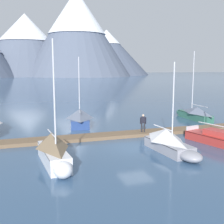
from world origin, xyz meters
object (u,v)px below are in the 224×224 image
sailboat_second_berth (54,150)px  sailboat_far_berth (223,140)px  sailboat_mid_dock_starboard (170,142)px  person_on_dock (143,122)px  sailboat_outer_slip (194,113)px  sailboat_mid_dock_port (80,118)px

sailboat_second_berth → sailboat_far_berth: size_ratio=1.13×
sailboat_mid_dock_starboard → person_on_dock: (0.39, 5.74, 0.48)m
sailboat_second_berth → sailboat_outer_slip: bearing=32.0°
sailboat_outer_slip → sailboat_mid_dock_port: bearing=177.3°
sailboat_far_berth → sailboat_mid_dock_starboard: bearing=-176.9°
sailboat_mid_dock_port → sailboat_mid_dock_starboard: bearing=-70.5°
sailboat_second_berth → person_on_dock: 10.75m
sailboat_mid_dock_port → person_on_dock: (4.69, -6.42, 0.39)m
sailboat_second_berth → sailboat_far_berth: sailboat_second_berth is taller
sailboat_mid_dock_port → person_on_dock: size_ratio=4.42×
sailboat_second_berth → sailboat_mid_dock_starboard: (8.63, 0.10, -0.20)m
sailboat_mid_dock_port → sailboat_far_berth: 15.12m
sailboat_mid_dock_port → sailboat_far_berth: size_ratio=1.06×
sailboat_second_berth → sailboat_mid_dock_starboard: size_ratio=1.19×
sailboat_far_berth → person_on_dock: size_ratio=4.18×
sailboat_second_berth → sailboat_outer_slip: sailboat_outer_slip is taller
sailboat_outer_slip → sailboat_mid_dock_starboard: bearing=-130.8°
sailboat_far_berth → person_on_dock: bearing=130.4°
sailboat_far_berth → person_on_dock: 7.23m
sailboat_mid_dock_port → sailboat_outer_slip: bearing=-2.7°
sailboat_second_berth → sailboat_outer_slip: (18.53, 11.58, -0.22)m
sailboat_mid_dock_port → person_on_dock: sailboat_mid_dock_port is taller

